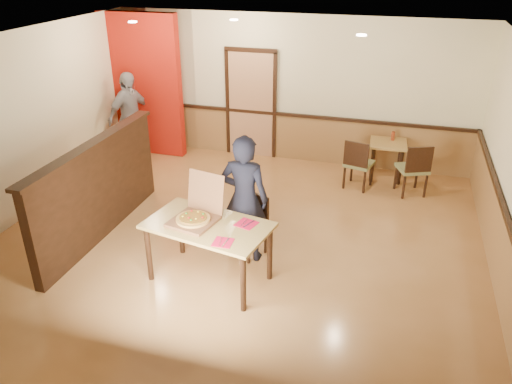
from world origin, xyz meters
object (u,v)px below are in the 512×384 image
at_px(side_chair_left, 358,162).
at_px(pizza_box, 196,216).
at_px(condiment, 393,136).
at_px(diner, 244,199).
at_px(side_table, 387,151).
at_px(passerby, 130,117).
at_px(main_table, 208,232).
at_px(diner_chair, 251,222).
at_px(side_chair_right, 414,168).

xyz_separation_m(side_chair_left, pizza_box, (-1.69, -3.22, 0.39)).
bearing_deg(pizza_box, condiment, 72.44).
xyz_separation_m(side_chair_left, diner, (-1.24, -2.63, 0.39)).
bearing_deg(side_table, passerby, -174.16).
bearing_deg(condiment, passerby, -172.63).
xyz_separation_m(main_table, passerby, (-2.94, 3.37, 0.18)).
height_order(side_table, condiment, condiment).
bearing_deg(diner, pizza_box, 52.31).
distance_m(main_table, condiment, 4.51).
height_order(diner_chair, condiment, diner_chair).
distance_m(diner_chair, condiment, 3.69).
distance_m(side_table, diner, 3.68).
distance_m(side_chair_right, side_table, 0.78).
relative_size(diner_chair, pizza_box, 1.22).
height_order(main_table, side_table, main_table).
height_order(side_chair_left, pizza_box, pizza_box).
distance_m(main_table, passerby, 4.48).
bearing_deg(side_table, main_table, -117.06).
bearing_deg(pizza_box, main_table, -1.22).
bearing_deg(diner_chair, side_chair_right, 74.89).
xyz_separation_m(side_chair_left, side_chair_right, (0.94, 0.00, 0.02)).
height_order(main_table, pizza_box, pizza_box).
height_order(side_chair_right, pizza_box, pizza_box).
distance_m(side_chair_left, passerby, 4.48).
bearing_deg(side_chair_right, passerby, -24.23).
bearing_deg(diner, side_table, -118.52).
bearing_deg(diner, side_chair_left, -116.04).
bearing_deg(side_chair_right, diner_chair, 26.25).
height_order(main_table, side_chair_right, side_chair_right).
xyz_separation_m(main_table, pizza_box, (-0.17, 0.04, 0.18)).
relative_size(diner_chair, diner, 0.48).
relative_size(side_table, diner, 0.39).
height_order(diner_chair, passerby, passerby).
relative_size(side_chair_right, passerby, 0.53).
bearing_deg(condiment, diner, -117.61).
xyz_separation_m(diner_chair, pizza_box, (-0.49, -0.73, 0.41)).
bearing_deg(main_table, pizza_box, 177.90).
height_order(side_table, pizza_box, pizza_box).
xyz_separation_m(side_table, passerby, (-4.93, -0.50, 0.36)).
height_order(side_chair_right, condiment, side_chair_right).
distance_m(side_table, passerby, 4.96).
bearing_deg(passerby, diner, -111.01).
distance_m(side_chair_right, diner, 3.44).
relative_size(side_chair_left, side_table, 1.31).
height_order(main_table, condiment, condiment).
xyz_separation_m(main_table, diner_chair, (0.31, 0.77, -0.23)).
bearing_deg(passerby, pizza_box, -120.88).
distance_m(side_chair_left, side_table, 0.77).
xyz_separation_m(side_chair_right, diner, (-2.19, -2.63, 0.38)).
relative_size(diner, passerby, 1.01).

